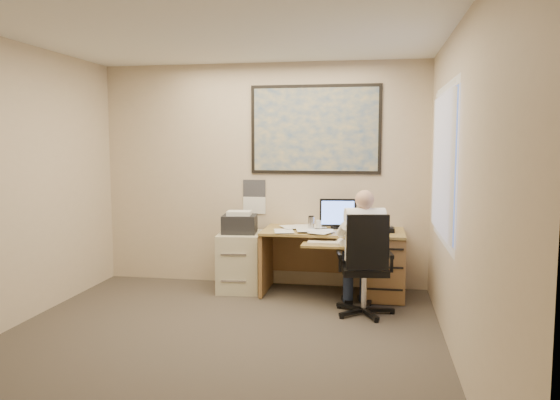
% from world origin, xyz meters
% --- Properties ---
extents(room_shell, '(4.00, 4.50, 2.70)m').
position_xyz_m(room_shell, '(0.00, 0.00, 1.35)').
color(room_shell, '#3D362F').
rests_on(room_shell, ground).
extents(desk, '(1.60, 0.97, 1.09)m').
position_xyz_m(desk, '(1.23, 1.90, 0.44)').
color(desk, '#9D8043').
rests_on(desk, ground).
extents(world_map, '(1.56, 0.03, 1.06)m').
position_xyz_m(world_map, '(0.65, 2.23, 1.90)').
color(world_map, '#1E4C93').
rests_on(world_map, room_shell).
extents(wall_calendar, '(0.28, 0.01, 0.42)m').
position_xyz_m(wall_calendar, '(-0.10, 2.24, 1.08)').
color(wall_calendar, white).
rests_on(wall_calendar, room_shell).
extents(window_blinds, '(0.06, 1.40, 1.30)m').
position_xyz_m(window_blinds, '(1.97, 0.80, 1.55)').
color(window_blinds, beige).
rests_on(window_blinds, room_shell).
extents(filing_cabinet, '(0.54, 0.63, 0.95)m').
position_xyz_m(filing_cabinet, '(-0.20, 1.89, 0.41)').
color(filing_cabinet, beige).
rests_on(filing_cabinet, ground).
extents(office_chair, '(0.71, 0.71, 1.05)m').
position_xyz_m(office_chair, '(1.26, 1.17, 0.31)').
color(office_chair, black).
rests_on(office_chair, ground).
extents(person, '(0.68, 0.84, 1.27)m').
position_xyz_m(person, '(1.27, 1.25, 0.63)').
color(person, white).
rests_on(person, office_chair).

